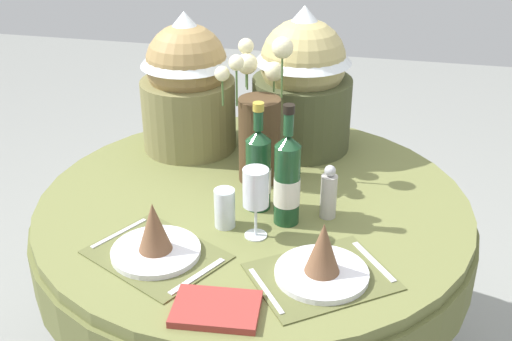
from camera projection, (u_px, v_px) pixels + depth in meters
dining_table at (254, 234)px, 2.04m from camera, size 1.36×1.36×0.75m
place_setting_left at (155, 240)px, 1.69m from camera, size 0.42×0.39×0.16m
place_setting_right at (322, 262)px, 1.60m from camera, size 0.43×0.41×0.16m
flower_vase at (259, 125)px, 2.02m from camera, size 0.22×0.22×0.47m
wine_bottle_left at (287, 179)px, 1.80m from camera, size 0.08×0.08×0.36m
wine_bottle_centre at (258, 169)px, 1.88m from camera, size 0.08×0.08×0.34m
wine_glass_right at (256, 189)px, 1.72m from camera, size 0.07×0.07×0.21m
tumbler_near_left at (225, 208)px, 1.81m from camera, size 0.06×0.06×0.12m
pepper_mill at (329, 194)px, 1.85m from camera, size 0.05×0.05×0.17m
book_on_table at (216, 309)px, 1.50m from camera, size 0.22×0.16×0.02m
gift_tub_back_left at (187, 78)px, 2.21m from camera, size 0.33×0.33×0.49m
gift_tub_back_centre at (303, 75)px, 2.21m from camera, size 0.35×0.35×0.51m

